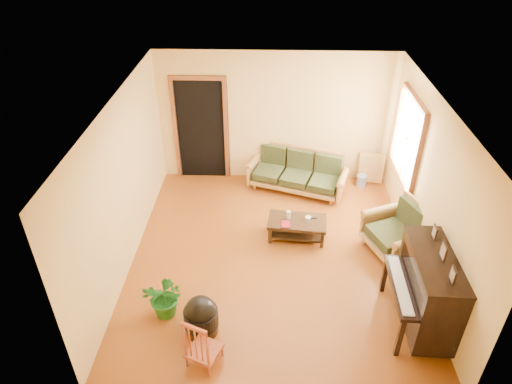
{
  "coord_description": "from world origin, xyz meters",
  "views": [
    {
      "loc": [
        -0.09,
        -5.62,
        4.92
      ],
      "look_at": [
        -0.29,
        0.2,
        1.1
      ],
      "focal_mm": 32.0,
      "sensor_mm": 36.0,
      "label": 1
    }
  ],
  "objects_px": {
    "armchair": "(395,230)",
    "ceramic_crock": "(362,181)",
    "piano": "(428,291)",
    "footstool": "(201,320)",
    "coffee_table": "(297,229)",
    "red_chair": "(203,340)",
    "potted_plant": "(166,297)",
    "sofa": "(297,172)"
  },
  "relations": [
    {
      "from": "armchair",
      "to": "potted_plant",
      "type": "height_order",
      "value": "armchair"
    },
    {
      "from": "sofa",
      "to": "red_chair",
      "type": "bearing_deg",
      "value": -89.01
    },
    {
      "from": "sofa",
      "to": "piano",
      "type": "xyz_separation_m",
      "value": [
        1.57,
        -3.28,
        0.18
      ]
    },
    {
      "from": "potted_plant",
      "to": "coffee_table",
      "type": "bearing_deg",
      "value": 43.46
    },
    {
      "from": "armchair",
      "to": "red_chair",
      "type": "height_order",
      "value": "armchair"
    },
    {
      "from": "armchair",
      "to": "footstool",
      "type": "distance_m",
      "value": 3.36
    },
    {
      "from": "armchair",
      "to": "piano",
      "type": "relative_size",
      "value": 0.7
    },
    {
      "from": "coffee_table",
      "to": "piano",
      "type": "xyz_separation_m",
      "value": [
        1.62,
        -1.79,
        0.4
      ]
    },
    {
      "from": "armchair",
      "to": "piano",
      "type": "height_order",
      "value": "piano"
    },
    {
      "from": "red_chair",
      "to": "potted_plant",
      "type": "xyz_separation_m",
      "value": [
        -0.61,
        0.75,
        -0.08
      ]
    },
    {
      "from": "sofa",
      "to": "potted_plant",
      "type": "relative_size",
      "value": 2.95
    },
    {
      "from": "piano",
      "to": "red_chair",
      "type": "height_order",
      "value": "piano"
    },
    {
      "from": "armchair",
      "to": "sofa",
      "type": "bearing_deg",
      "value": 106.21
    },
    {
      "from": "armchair",
      "to": "ceramic_crock",
      "type": "height_order",
      "value": "armchair"
    },
    {
      "from": "coffee_table",
      "to": "sofa",
      "type": "bearing_deg",
      "value": 88.08
    },
    {
      "from": "armchair",
      "to": "potted_plant",
      "type": "relative_size",
      "value": 1.44
    },
    {
      "from": "sofa",
      "to": "ceramic_crock",
      "type": "relative_size",
      "value": 7.54
    },
    {
      "from": "sofa",
      "to": "coffee_table",
      "type": "xyz_separation_m",
      "value": [
        -0.05,
        -1.49,
        -0.22
      ]
    },
    {
      "from": "armchair",
      "to": "footstool",
      "type": "bearing_deg",
      "value": -172.12
    },
    {
      "from": "sofa",
      "to": "ceramic_crock",
      "type": "height_order",
      "value": "sofa"
    },
    {
      "from": "footstool",
      "to": "ceramic_crock",
      "type": "height_order",
      "value": "footstool"
    },
    {
      "from": "piano",
      "to": "potted_plant",
      "type": "bearing_deg",
      "value": -178.48
    },
    {
      "from": "coffee_table",
      "to": "footstool",
      "type": "distance_m",
      "value": 2.45
    },
    {
      "from": "footstool",
      "to": "coffee_table",
      "type": "bearing_deg",
      "value": 56.71
    },
    {
      "from": "coffee_table",
      "to": "piano",
      "type": "relative_size",
      "value": 0.74
    },
    {
      "from": "red_chair",
      "to": "potted_plant",
      "type": "distance_m",
      "value": 0.97
    },
    {
      "from": "coffee_table",
      "to": "armchair",
      "type": "bearing_deg",
      "value": -12.05
    },
    {
      "from": "red_chair",
      "to": "footstool",
      "type": "bearing_deg",
      "value": 124.79
    },
    {
      "from": "sofa",
      "to": "coffee_table",
      "type": "height_order",
      "value": "sofa"
    },
    {
      "from": "armchair",
      "to": "coffee_table",
      "type": "bearing_deg",
      "value": 144.98
    },
    {
      "from": "potted_plant",
      "to": "red_chair",
      "type": "bearing_deg",
      "value": -50.87
    },
    {
      "from": "coffee_table",
      "to": "red_chair",
      "type": "xyz_separation_m",
      "value": [
        -1.25,
        -2.51,
        0.22
      ]
    },
    {
      "from": "piano",
      "to": "footstool",
      "type": "distance_m",
      "value": 3.0
    },
    {
      "from": "piano",
      "to": "ceramic_crock",
      "type": "distance_m",
      "value": 3.5
    },
    {
      "from": "coffee_table",
      "to": "armchair",
      "type": "xyz_separation_m",
      "value": [
        1.53,
        -0.33,
        0.28
      ]
    },
    {
      "from": "sofa",
      "to": "potted_plant",
      "type": "height_order",
      "value": "sofa"
    },
    {
      "from": "piano",
      "to": "ceramic_crock",
      "type": "xyz_separation_m",
      "value": [
        -0.26,
        3.46,
        -0.45
      ]
    },
    {
      "from": "sofa",
      "to": "footstool",
      "type": "distance_m",
      "value": 3.81
    },
    {
      "from": "piano",
      "to": "coffee_table",
      "type": "bearing_deg",
      "value": 134.19
    },
    {
      "from": "coffee_table",
      "to": "red_chair",
      "type": "distance_m",
      "value": 2.81
    },
    {
      "from": "sofa",
      "to": "armchair",
      "type": "distance_m",
      "value": 2.35
    },
    {
      "from": "piano",
      "to": "red_chair",
      "type": "relative_size",
      "value": 1.64
    }
  ]
}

